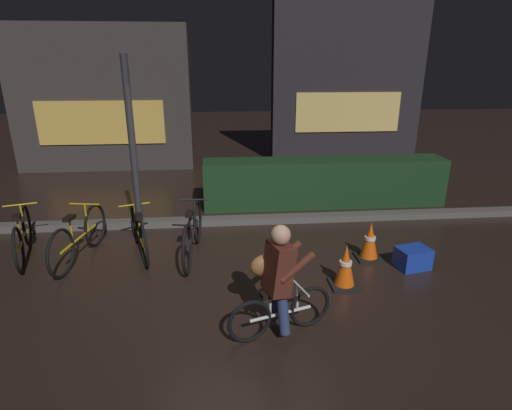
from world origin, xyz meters
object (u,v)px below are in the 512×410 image
(traffic_cone_near, at_px, (345,267))
(parked_bike_center_left, at_px, (139,234))
(parked_bike_center_right, at_px, (193,233))
(traffic_cone_far, at_px, (370,241))
(blue_crate, at_px, (413,258))
(parked_bike_left_mid, at_px, (79,237))
(cyclist, at_px, (278,281))
(street_post, at_px, (134,160))
(parked_bike_leftmost, at_px, (23,236))

(traffic_cone_near, bearing_deg, parked_bike_center_left, 156.57)
(parked_bike_center_right, bearing_deg, traffic_cone_far, -92.03)
(blue_crate, bearing_deg, traffic_cone_near, -159.93)
(parked_bike_left_mid, height_order, cyclist, cyclist)
(parked_bike_center_right, bearing_deg, street_post, 77.88)
(traffic_cone_far, xyz_separation_m, blue_crate, (0.51, -0.34, -0.12))
(street_post, height_order, traffic_cone_near, street_post)
(parked_bike_left_mid, relative_size, cyclist, 1.33)
(cyclist, bearing_deg, parked_bike_left_mid, 125.38)
(parked_bike_left_mid, relative_size, traffic_cone_near, 2.89)
(traffic_cone_near, bearing_deg, parked_bike_left_mid, 163.25)
(parked_bike_leftmost, height_order, traffic_cone_near, parked_bike_leftmost)
(street_post, bearing_deg, traffic_cone_near, -25.07)
(parked_bike_leftmost, relative_size, parked_bike_center_right, 0.90)
(parked_bike_center_left, bearing_deg, blue_crate, -119.85)
(traffic_cone_far, height_order, cyclist, cyclist)
(blue_crate, distance_m, cyclist, 2.50)
(parked_bike_center_right, distance_m, blue_crate, 3.16)
(parked_bike_left_mid, bearing_deg, cyclist, -117.07)
(street_post, height_order, cyclist, street_post)
(street_post, xyz_separation_m, parked_bike_leftmost, (-1.68, -0.07, -1.09))
(traffic_cone_far, bearing_deg, parked_bike_left_mid, 175.21)
(parked_bike_left_mid, xyz_separation_m, cyclist, (2.62, -1.98, 0.28))
(parked_bike_center_right, bearing_deg, parked_bike_left_mid, 93.86)
(parked_bike_center_right, distance_m, traffic_cone_far, 2.60)
(traffic_cone_far, relative_size, blue_crate, 1.29)
(street_post, height_order, parked_bike_center_right, street_post)
(street_post, relative_size, parked_bike_left_mid, 1.72)
(street_post, height_order, blue_crate, street_post)
(parked_bike_leftmost, bearing_deg, parked_bike_left_mid, -116.78)
(street_post, bearing_deg, cyclist, -50.89)
(blue_crate, bearing_deg, parked_bike_center_left, 168.23)
(parked_bike_center_left, height_order, traffic_cone_far, parked_bike_center_left)
(parked_bike_left_mid, relative_size, parked_bike_center_left, 1.12)
(parked_bike_center_left, xyz_separation_m, traffic_cone_far, (3.38, -0.47, -0.05))
(traffic_cone_far, bearing_deg, cyclist, -134.33)
(parked_bike_center_left, distance_m, cyclist, 2.77)
(parked_bike_left_mid, xyz_separation_m, blue_crate, (4.71, -0.69, -0.20))
(cyclist, bearing_deg, parked_bike_center_right, 99.37)
(parked_bike_leftmost, distance_m, parked_bike_left_mid, 0.86)
(parked_bike_center_right, relative_size, traffic_cone_far, 3.06)
(street_post, height_order, parked_bike_center_left, street_post)
(parked_bike_leftmost, height_order, parked_bike_center_right, parked_bike_center_right)
(traffic_cone_near, bearing_deg, blue_crate, 20.07)
(parked_bike_left_mid, distance_m, cyclist, 3.29)
(parked_bike_leftmost, bearing_deg, traffic_cone_near, -122.51)
(parked_bike_left_mid, distance_m, parked_bike_center_left, 0.84)
(street_post, xyz_separation_m, parked_bike_center_left, (-0.01, -0.09, -1.10))
(traffic_cone_near, xyz_separation_m, blue_crate, (1.09, 0.40, -0.13))
(parked_bike_center_right, bearing_deg, parked_bike_leftmost, 90.91)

